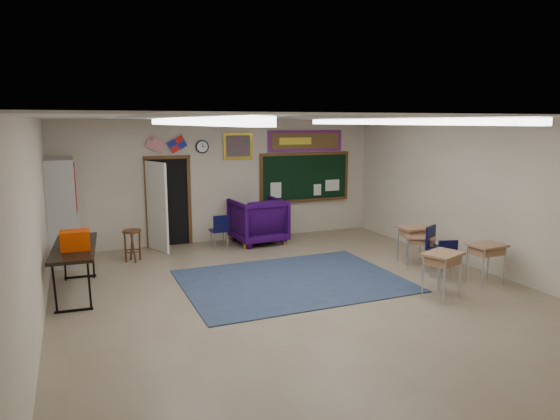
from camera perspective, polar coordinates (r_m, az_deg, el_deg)
name	(u,v)px	position (r m, az deg, el deg)	size (l,w,h in m)	color
floor	(301,296)	(8.66, 2.40, -9.82)	(9.00, 9.00, 0.00)	#84745B
back_wall	(225,181)	(12.45, -6.36, 3.34)	(8.00, 0.04, 3.00)	beige
front_wall	(529,296)	(4.72, 26.61, -8.82)	(8.00, 0.04, 3.00)	beige
left_wall	(34,230)	(7.53, -26.31, -2.04)	(0.04, 9.00, 3.00)	beige
right_wall	(486,196)	(10.59, 22.49, 1.46)	(0.04, 9.00, 3.00)	beige
ceiling	(302,118)	(8.14, 2.56, 10.46)	(8.00, 9.00, 0.04)	silver
area_rug	(292,281)	(9.42, 1.44, -8.08)	(4.00, 3.00, 0.02)	#303F5B
fluorescent_strips	(302,122)	(8.14, 2.55, 10.04)	(3.86, 6.00, 0.10)	white
doorway	(165,203)	(12.03, -12.99, 0.79)	(1.10, 0.89, 2.16)	black
chalkboard	(305,179)	(13.20, 2.91, 3.61)	(2.55, 0.14, 1.30)	#553318
bulletin_board	(306,141)	(13.13, 2.94, 7.90)	(2.10, 0.05, 0.55)	red
framed_art_print	(238,146)	(12.45, -4.83, 7.30)	(0.75, 0.05, 0.65)	#AB8D21
wall_clock	(202,147)	(12.20, -8.89, 7.16)	(0.32, 0.05, 0.32)	black
wall_flags	(166,142)	(12.00, -12.85, 7.60)	(1.16, 0.06, 0.70)	red
storage_cabinet	(63,211)	(11.37, -23.59, -0.12)	(0.59, 1.25, 2.20)	#A6A6A1
wingback_armchair	(258,221)	(12.22, -2.53, -1.23)	(1.18, 1.21, 1.11)	#21053A
student_chair_reading	(219,231)	(11.82, -7.00, -2.42)	(0.40, 0.40, 0.81)	black
student_chair_desk_a	(443,259)	(9.85, 18.13, -5.38)	(0.40, 0.40, 0.81)	black
student_chair_desk_b	(440,250)	(10.32, 17.77, -4.36)	(0.46, 0.46, 0.91)	black
student_desk_front_left	(420,250)	(10.48, 15.68, -4.47)	(0.71, 0.66, 0.68)	#9D6E49
student_desk_front_right	(415,243)	(10.85, 15.14, -3.65)	(0.69, 0.54, 0.78)	#9D6E49
student_desk_back_left	(442,273)	(8.89, 18.02, -6.81)	(0.78, 0.69, 0.78)	#9D6E49
student_desk_back_right	(486,262)	(9.88, 22.49, -5.49)	(0.65, 0.50, 0.76)	#9D6E49
folding_table	(76,268)	(9.33, -22.31, -6.11)	(0.83, 2.10, 1.17)	black
wooden_stool	(133,245)	(11.08, -16.50, -3.88)	(0.39, 0.39, 0.68)	#502B18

